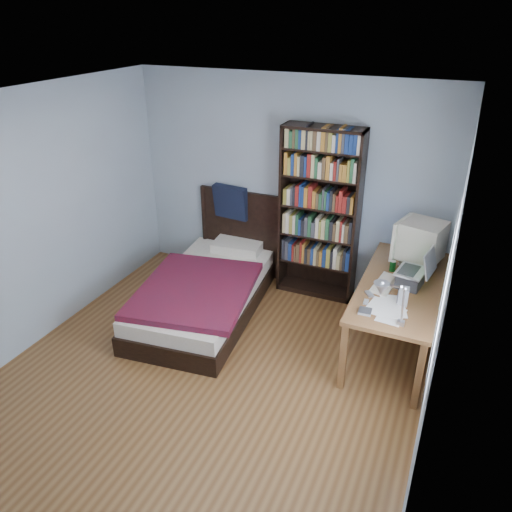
% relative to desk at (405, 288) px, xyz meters
% --- Properties ---
extents(room, '(4.20, 4.24, 2.50)m').
position_rel_desk_xyz_m(room, '(-1.48, -1.69, 0.83)').
color(room, brown).
rests_on(room, ground).
extents(desk, '(0.75, 1.75, 0.73)m').
position_rel_desk_xyz_m(desk, '(0.00, 0.00, 0.00)').
color(desk, brown).
rests_on(desk, floor).
extents(crt_monitor, '(0.51, 0.48, 0.49)m').
position_rel_desk_xyz_m(crt_monitor, '(0.07, -0.04, 0.58)').
color(crt_monitor, beige).
rests_on(crt_monitor, desk).
extents(laptop, '(0.36, 0.36, 0.40)m').
position_rel_desk_xyz_m(laptop, '(0.09, -0.50, 0.42)').
color(laptop, '#2D2D30').
rests_on(laptop, desk).
extents(desk_lamp, '(0.23, 0.51, 0.60)m').
position_rel_desk_xyz_m(desk_lamp, '(-0.01, -1.56, 0.79)').
color(desk_lamp, '#99999E').
rests_on(desk_lamp, desk).
extents(keyboard, '(0.22, 0.44, 0.04)m').
position_rel_desk_xyz_m(keyboard, '(-0.14, -0.59, 0.32)').
color(keyboard, beige).
rests_on(keyboard, desk).
extents(speaker, '(0.09, 0.09, 0.17)m').
position_rel_desk_xyz_m(speaker, '(0.07, -0.87, 0.39)').
color(speaker, gray).
rests_on(speaker, desk).
extents(soda_can, '(0.06, 0.06, 0.11)m').
position_rel_desk_xyz_m(soda_can, '(-0.13, -0.26, 0.36)').
color(soda_can, '#083D08').
rests_on(soda_can, desk).
extents(mouse, '(0.06, 0.11, 0.04)m').
position_rel_desk_xyz_m(mouse, '(-0.03, -0.24, 0.33)').
color(mouse, silver).
rests_on(mouse, desk).
extents(phone_silver, '(0.10, 0.12, 0.02)m').
position_rel_desk_xyz_m(phone_silver, '(-0.24, -0.83, 0.32)').
color(phone_silver, '#B5B4B9').
rests_on(phone_silver, desk).
extents(phone_grey, '(0.04, 0.08, 0.02)m').
position_rel_desk_xyz_m(phone_grey, '(-0.24, -0.97, 0.32)').
color(phone_grey, gray).
rests_on(phone_grey, desk).
extents(external_drive, '(0.12, 0.12, 0.02)m').
position_rel_desk_xyz_m(external_drive, '(-0.21, -1.14, 0.32)').
color(external_drive, gray).
rests_on(external_drive, desk).
extents(bookshelf, '(0.90, 0.30, 2.00)m').
position_rel_desk_xyz_m(bookshelf, '(-1.06, 0.25, 0.58)').
color(bookshelf, black).
rests_on(bookshelf, floor).
extents(bed, '(1.38, 2.29, 1.16)m').
position_rel_desk_xyz_m(bed, '(-2.08, -0.57, -0.17)').
color(bed, black).
rests_on(bed, floor).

